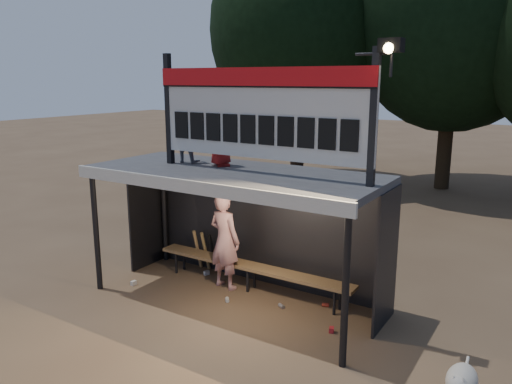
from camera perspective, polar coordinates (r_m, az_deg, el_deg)
ground at (r=8.96m, az=-2.50°, el=-12.27°), size 80.00×80.00×0.00m
player at (r=9.17m, az=-3.60°, el=-5.54°), size 0.72×0.53×1.82m
child_a at (r=9.06m, az=-7.99°, el=6.67°), size 0.57×0.48×1.05m
child_b at (r=8.62m, az=-4.07°, el=6.54°), size 0.61×0.61×1.08m
dugout_shelter at (r=8.54m, az=-1.69°, el=-0.39°), size 5.10×2.08×2.32m
scoreboard_assembly at (r=7.81m, az=0.63°, el=9.35°), size 4.10×0.27×1.99m
bench at (r=9.21m, az=-0.56°, el=-8.61°), size 4.00×0.35×0.48m
tree_left at (r=18.84m, az=4.98°, el=18.01°), size 6.46×6.46×9.27m
tree_mid at (r=18.67m, az=21.94°, el=19.24°), size 7.22×7.22×10.36m
dog at (r=6.80m, az=22.40°, el=-19.39°), size 0.36×0.81×0.49m
bats at (r=10.10m, az=-5.81°, el=-6.71°), size 0.47×0.33×0.84m
litter at (r=8.96m, az=-1.23°, el=-11.98°), size 3.98×1.25×0.08m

